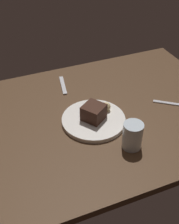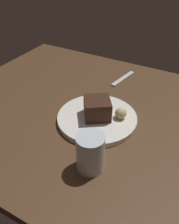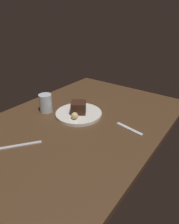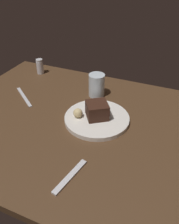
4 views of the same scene
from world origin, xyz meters
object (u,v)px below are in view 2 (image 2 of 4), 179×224
(water_glass, at_px, (90,153))
(bread_roll, at_px, (121,113))
(dessert_plate, at_px, (97,118))
(dessert_spoon, at_px, (123,79))
(chocolate_cake_slice, at_px, (97,108))

(water_glass, bearing_deg, bread_roll, -88.34)
(dessert_plate, distance_m, bread_roll, 0.08)
(dessert_spoon, bearing_deg, dessert_plate, 16.86)
(chocolate_cake_slice, distance_m, dessert_spoon, 0.30)
(dessert_plate, xyz_separation_m, dessert_spoon, (0.03, -0.30, -0.01))
(water_glass, height_order, dessert_spoon, water_glass)
(chocolate_cake_slice, relative_size, dessert_spoon, 0.54)
(dessert_plate, bearing_deg, dessert_spoon, -83.78)
(dessert_plate, bearing_deg, water_glass, 112.44)
(bread_roll, height_order, water_glass, water_glass)
(dessert_plate, xyz_separation_m, chocolate_cake_slice, (0.00, 0.00, 0.04))
(dessert_plate, height_order, dessert_spoon, dessert_plate)
(bread_roll, bearing_deg, dessert_spoon, -69.22)
(water_glass, distance_m, dessert_spoon, 0.49)
(dessert_plate, relative_size, water_glass, 2.46)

